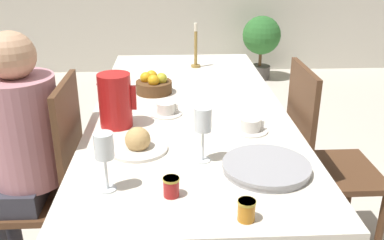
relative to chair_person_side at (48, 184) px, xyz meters
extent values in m
plane|color=beige|center=(0.64, 0.30, -0.51)|extent=(20.00, 20.00, 0.00)
cube|color=silver|center=(0.64, 0.30, 0.23)|extent=(0.91, 2.05, 0.03)
cylinder|color=brown|center=(0.24, 1.27, -0.15)|extent=(0.07, 0.07, 0.73)
cylinder|color=brown|center=(1.03, 1.27, -0.15)|extent=(0.07, 0.07, 0.73)
cylinder|color=#51331E|center=(-0.26, 0.18, -0.30)|extent=(0.04, 0.04, 0.43)
cylinder|color=#51331E|center=(0.11, 0.18, -0.30)|extent=(0.04, 0.04, 0.43)
cube|color=#51331E|center=(-0.08, 0.00, -0.07)|extent=(0.42, 0.42, 0.03)
cube|color=#51331E|center=(0.12, 0.00, 0.21)|extent=(0.03, 0.39, 0.52)
cylinder|color=#51331E|center=(1.54, 0.35, -0.30)|extent=(0.04, 0.04, 0.43)
cylinder|color=#51331E|center=(1.54, -0.02, -0.30)|extent=(0.04, 0.04, 0.43)
cylinder|color=#51331E|center=(1.17, 0.35, -0.30)|extent=(0.04, 0.04, 0.43)
cylinder|color=#51331E|center=(1.17, -0.02, -0.30)|extent=(0.04, 0.04, 0.43)
cube|color=#51331E|center=(1.35, 0.16, -0.07)|extent=(0.42, 0.42, 0.03)
cube|color=#51331E|center=(1.16, 0.16, 0.21)|extent=(0.03, 0.39, 0.52)
cylinder|color=#33333D|center=(-0.22, 0.06, -0.28)|extent=(0.09, 0.09, 0.46)
cube|color=#33333D|center=(-0.15, -0.02, -0.01)|extent=(0.30, 0.34, 0.11)
cylinder|color=#B77A84|center=(-0.06, -0.02, 0.27)|extent=(0.30, 0.30, 0.46)
sphere|color=tan|center=(-0.06, -0.02, 0.58)|extent=(0.19, 0.19, 0.19)
cylinder|color=tan|center=(-0.16, 0.19, 0.38)|extent=(0.25, 0.06, 0.20)
cylinder|color=red|center=(0.31, 0.07, 0.36)|extent=(0.14, 0.14, 0.23)
cube|color=red|center=(0.39, 0.07, 0.37)|extent=(0.02, 0.02, 0.10)
cone|color=red|center=(0.26, 0.07, 0.45)|extent=(0.04, 0.04, 0.04)
cylinder|color=white|center=(0.34, -0.46, 0.25)|extent=(0.06, 0.06, 0.00)
cylinder|color=white|center=(0.34, -0.46, 0.30)|extent=(0.01, 0.01, 0.11)
cylinder|color=white|center=(0.34, -0.46, 0.40)|extent=(0.06, 0.06, 0.08)
cylinder|color=white|center=(0.66, -0.28, 0.25)|extent=(0.06, 0.06, 0.00)
cylinder|color=white|center=(0.66, -0.28, 0.31)|extent=(0.01, 0.01, 0.12)
cylinder|color=white|center=(0.66, -0.28, 0.41)|extent=(0.06, 0.06, 0.09)
cylinder|color=gold|center=(0.66, -0.28, 0.39)|extent=(0.05, 0.05, 0.05)
cylinder|color=silver|center=(0.88, -0.02, 0.25)|extent=(0.15, 0.15, 0.01)
cylinder|color=silver|center=(0.88, -0.02, 0.28)|extent=(0.09, 0.09, 0.05)
cube|color=silver|center=(0.93, -0.02, 0.28)|extent=(0.01, 0.01, 0.03)
cylinder|color=silver|center=(0.53, 0.19, 0.25)|extent=(0.15, 0.15, 0.01)
cylinder|color=silver|center=(0.53, 0.19, 0.28)|extent=(0.09, 0.09, 0.05)
cube|color=silver|center=(0.58, 0.19, 0.28)|extent=(0.01, 0.01, 0.03)
cylinder|color=#9E9EA3|center=(0.88, -0.36, 0.25)|extent=(0.30, 0.30, 0.02)
cylinder|color=#9E9EA3|center=(0.88, -0.36, 0.27)|extent=(0.31, 0.31, 0.01)
cylinder|color=silver|center=(0.42, -0.18, 0.25)|extent=(0.23, 0.23, 0.01)
sphere|color=tan|center=(0.42, -0.18, 0.29)|extent=(0.10, 0.10, 0.10)
cylinder|color=#A81E1E|center=(0.55, -0.51, 0.28)|extent=(0.05, 0.05, 0.06)
cylinder|color=gold|center=(0.55, -0.51, 0.30)|extent=(0.05, 0.05, 0.01)
cylinder|color=#C67A1E|center=(0.76, -0.64, 0.28)|extent=(0.05, 0.05, 0.06)
cylinder|color=gold|center=(0.76, -0.64, 0.30)|extent=(0.05, 0.05, 0.01)
cylinder|color=brown|center=(0.46, 0.50, 0.27)|extent=(0.19, 0.19, 0.06)
sphere|color=gold|center=(0.50, 0.49, 0.32)|extent=(0.06, 0.06, 0.06)
sphere|color=gold|center=(0.45, 0.54, 0.32)|extent=(0.06, 0.06, 0.06)
sphere|color=gold|center=(0.42, 0.51, 0.32)|extent=(0.06, 0.06, 0.06)
sphere|color=gold|center=(0.46, 0.46, 0.32)|extent=(0.06, 0.06, 0.06)
cylinder|color=olive|center=(0.71, 1.00, 0.25)|extent=(0.06, 0.06, 0.01)
cylinder|color=olive|center=(0.71, 1.00, 0.37)|extent=(0.02, 0.02, 0.22)
cylinder|color=beige|center=(0.71, 1.00, 0.50)|extent=(0.02, 0.02, 0.05)
cylinder|color=#4C4742|center=(1.60, 3.18, -0.44)|extent=(0.24, 0.24, 0.15)
cylinder|color=brown|center=(1.60, 3.18, -0.27)|extent=(0.04, 0.04, 0.17)
sphere|color=#2D6B2D|center=(1.60, 3.18, 0.00)|extent=(0.44, 0.44, 0.44)
camera|label=1|loc=(0.55, -1.66, 0.98)|focal=40.00mm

